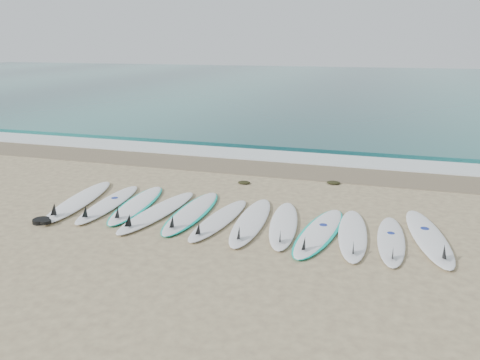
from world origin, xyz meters
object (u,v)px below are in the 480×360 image
(surfboard_6, at_px, (250,222))
(leash_coil, at_px, (42,221))
(surfboard_11, at_px, (429,237))
(surfboard_0, at_px, (78,201))

(surfboard_6, height_order, leash_coil, surfboard_6)
(surfboard_11, bearing_deg, surfboard_0, 171.94)
(surfboard_6, bearing_deg, surfboard_11, 0.79)
(surfboard_0, height_order, surfboard_6, surfboard_0)
(surfboard_0, distance_m, surfboard_6, 3.97)
(surfboard_6, bearing_deg, leash_coil, -166.62)
(surfboard_0, height_order, surfboard_11, surfboard_0)
(surfboard_6, xyz_separation_m, surfboard_11, (3.28, 0.20, 0.00))
(surfboard_11, distance_m, leash_coil, 7.34)
(surfboard_0, distance_m, surfboard_11, 7.25)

